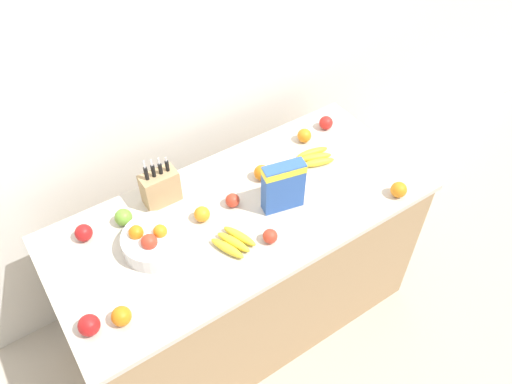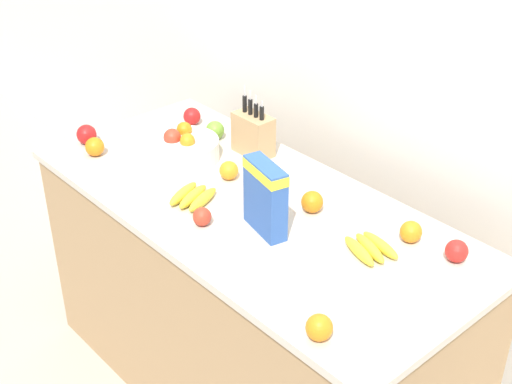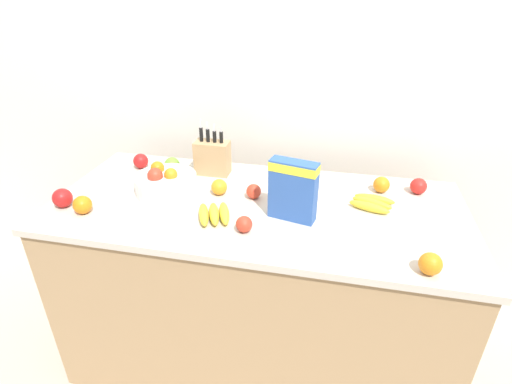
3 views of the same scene
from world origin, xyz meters
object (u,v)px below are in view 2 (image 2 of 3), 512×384
apple_rear (215,130)px  apple_near_bananas (192,116)px  knife_block (253,134)px  banana_bunch_left (370,248)px  orange_near_bowl (319,328)px  cereal_box (265,195)px  apple_by_knife_block (201,216)px  apple_front (457,251)px  orange_front_center (312,202)px  orange_mid_right (411,232)px  orange_back_center (95,147)px  apple_rightmost (87,135)px  apple_leftmost (257,187)px  fruit_bowl (184,148)px  orange_mid_left (229,170)px  banana_bunch_right (193,196)px

apple_rear → apple_near_bananas: bearing=175.5°
knife_block → banana_bunch_left: size_ratio=1.39×
orange_near_bowl → cereal_box: bearing=153.1°
apple_by_knife_block → apple_front: bearing=33.9°
banana_bunch_left → orange_front_center: orange_front_center is taller
apple_rear → orange_mid_right: 1.03m
cereal_box → orange_back_center: bearing=-157.6°
apple_rightmost → orange_front_center: bearing=17.8°
knife_block → apple_near_bananas: knife_block is taller
apple_rear → orange_back_center: bearing=-114.3°
apple_rightmost → apple_by_knife_block: bearing=-1.6°
apple_leftmost → apple_by_knife_block: bearing=-86.0°
apple_leftmost → orange_front_center: orange_front_center is taller
orange_near_bowl → apple_by_knife_block: bearing=170.5°
fruit_bowl → orange_front_center: size_ratio=3.54×
orange_mid_left → apple_leftmost: bearing=-0.7°
banana_bunch_left → apple_rear: (-0.98, 0.15, 0.02)m
apple_near_bananas → apple_front: bearing=0.4°
banana_bunch_left → apple_rightmost: size_ratio=2.41×
cereal_box → orange_near_bowl: (0.50, -0.25, -0.10)m
banana_bunch_left → apple_rear: bearing=171.4°
knife_block → apple_front: knife_block is taller
apple_leftmost → orange_back_center: bearing=-157.4°
banana_bunch_right → orange_mid_left: (-0.04, 0.20, 0.02)m
fruit_bowl → apple_rear: (-0.05, 0.20, -0.01)m
orange_front_center → apple_leftmost: bearing=-161.4°
apple_near_bananas → orange_near_bowl: bearing=-23.4°
cereal_box → apple_leftmost: 0.25m
orange_front_center → apple_near_bananas: bearing=171.9°
apple_leftmost → orange_mid_right: bearing=18.1°
orange_back_center → cereal_box: bearing=9.7°
fruit_bowl → cereal_box: bearing=-10.0°
banana_bunch_right → apple_by_knife_block: 0.16m
knife_block → apple_front: 0.99m
knife_block → orange_front_center: 0.50m
orange_mid_left → orange_back_center: bearing=-151.1°
banana_bunch_left → apple_near_bananas: apple_near_bananas is taller
orange_mid_left → orange_front_center: (0.38, 0.07, 0.00)m
apple_by_knife_block → orange_mid_right: bearing=40.0°
orange_mid_left → apple_rightmost: bearing=-158.1°
banana_bunch_left → orange_back_center: 1.23m
knife_block → apple_rightmost: knife_block is taller
apple_rightmost → orange_mid_right: apple_rightmost is taller
apple_leftmost → fruit_bowl: bearing=-176.5°
apple_rear → apple_by_knife_block: bearing=-43.0°
apple_front → banana_bunch_right: bearing=-154.5°
apple_leftmost → orange_front_center: (0.21, 0.07, 0.01)m
fruit_bowl → orange_front_center: 0.63m
apple_rear → orange_near_bowl: bearing=-26.0°
orange_near_bowl → orange_mid_right: bearing=102.4°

